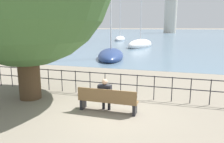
% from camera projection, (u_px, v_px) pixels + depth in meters
% --- Properties ---
extents(ground_plane, '(1000.00, 1000.00, 0.00)m').
position_uv_depth(ground_plane, '(108.00, 111.00, 8.08)').
color(ground_plane, gray).
extents(harbor_water, '(600.00, 300.00, 0.01)m').
position_uv_depth(harbor_water, '(176.00, 31.00, 156.29)').
color(harbor_water, slate).
rests_on(harbor_water, ground_plane).
extents(park_bench, '(2.20, 0.45, 0.90)m').
position_uv_depth(park_bench, '(107.00, 100.00, 7.92)').
color(park_bench, brown).
rests_on(park_bench, ground_plane).
extents(seated_person_left, '(0.48, 0.35, 1.23)m').
position_uv_depth(seated_person_left, '(105.00, 93.00, 7.98)').
color(seated_person_left, black).
rests_on(seated_person_left, ground_plane).
extents(promenade_railing, '(14.71, 0.04, 1.05)m').
position_uv_depth(promenade_railing, '(121.00, 82.00, 9.64)').
color(promenade_railing, black).
rests_on(promenade_railing, ground_plane).
extents(sailboat_0, '(2.00, 5.43, 8.62)m').
position_uv_depth(sailboat_0, '(31.00, 50.00, 25.61)').
color(sailboat_0, white).
rests_on(sailboat_0, ground_plane).
extents(sailboat_1, '(2.44, 6.43, 11.74)m').
position_uv_depth(sailboat_1, '(120.00, 39.00, 50.29)').
color(sailboat_1, silver).
rests_on(sailboat_1, ground_plane).
extents(sailboat_2, '(4.29, 7.88, 10.37)m').
position_uv_depth(sailboat_2, '(111.00, 55.00, 21.88)').
color(sailboat_2, navy).
rests_on(sailboat_2, ground_plane).
extents(sailboat_3, '(3.80, 9.05, 12.01)m').
position_uv_depth(sailboat_3, '(75.00, 39.00, 48.99)').
color(sailboat_3, navy).
rests_on(sailboat_3, ground_plane).
extents(sailboat_4, '(4.10, 7.52, 11.21)m').
position_uv_depth(sailboat_4, '(140.00, 45.00, 33.69)').
color(sailboat_4, white).
rests_on(sailboat_4, ground_plane).
extents(harbor_lighthouse, '(6.22, 6.22, 24.53)m').
position_uv_depth(harbor_lighthouse, '(171.00, 10.00, 111.00)').
color(harbor_lighthouse, beige).
rests_on(harbor_lighthouse, ground_plane).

